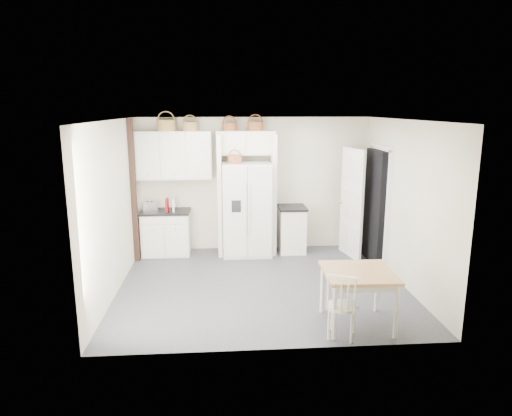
{
  "coord_description": "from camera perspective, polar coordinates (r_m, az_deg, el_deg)",
  "views": [
    {
      "loc": [
        -0.61,
        -6.84,
        2.79
      ],
      "look_at": [
        -0.06,
        0.4,
        1.17
      ],
      "focal_mm": 32.0,
      "sensor_mm": 36.0,
      "label": 1
    }
  ],
  "objects": [
    {
      "name": "basket_bridge_a",
      "position": [
        8.68,
        -3.35,
        10.12
      ],
      "size": [
        0.28,
        0.28,
        0.15
      ],
      "primitive_type": "cylinder",
      "color": "brown",
      "rests_on": "bridge_cabinet"
    },
    {
      "name": "base_cab_right",
      "position": [
        8.96,
        4.49,
        -2.76
      ],
      "size": [
        0.49,
        0.59,
        0.86
      ],
      "primitive_type": "cube",
      "color": "silver",
      "rests_on": "floor"
    },
    {
      "name": "ceiling",
      "position": [
        6.87,
        0.8,
        10.96
      ],
      "size": [
        4.5,
        4.5,
        0.0
      ],
      "primitive_type": "plane",
      "color": "white",
      "rests_on": "wall_back"
    },
    {
      "name": "basket_bridge_b",
      "position": [
        8.71,
        -0.07,
        10.2
      ],
      "size": [
        0.3,
        0.3,
        0.17
      ],
      "primitive_type": "cylinder",
      "color": "brown",
      "rests_on": "bridge_cabinet"
    },
    {
      "name": "counter_right",
      "position": [
        8.86,
        4.54,
        0.05
      ],
      "size": [
        0.53,
        0.63,
        0.04
      ],
      "primitive_type": "cube",
      "color": "black",
      "rests_on": "base_cab_right"
    },
    {
      "name": "dining_table",
      "position": [
        6.16,
        12.54,
        -10.93
      ],
      "size": [
        0.91,
        0.91,
        0.74
      ],
      "primitive_type": "cube",
      "rotation": [
        0.0,
        0.0,
        -0.03
      ],
      "color": "olive",
      "rests_on": "floor"
    },
    {
      "name": "windsor_chair",
      "position": [
        5.81,
        10.74,
        -11.99
      ],
      "size": [
        0.5,
        0.48,
        0.8
      ],
      "primitive_type": "cube",
      "rotation": [
        0.0,
        0.0,
        -0.39
      ],
      "color": "silver",
      "rests_on": "floor"
    },
    {
      "name": "doorway_void",
      "position": [
        8.5,
        14.81,
        0.13
      ],
      "size": [
        0.18,
        0.85,
        2.05
      ],
      "primitive_type": "cube",
      "color": "black",
      "rests_on": "floor"
    },
    {
      "name": "basket_upper_c",
      "position": [
        8.7,
        -8.25,
        10.05
      ],
      "size": [
        0.29,
        0.29,
        0.17
      ],
      "primitive_type": "cylinder",
      "color": "brown",
      "rests_on": "upper_cabinet"
    },
    {
      "name": "trim_post",
      "position": [
        8.48,
        -15.06,
        1.98
      ],
      "size": [
        0.09,
        0.09,
        2.6
      ],
      "primitive_type": "cube",
      "color": "black",
      "rests_on": "floor"
    },
    {
      "name": "wall_left",
      "position": [
        7.19,
        -17.39,
        0.01
      ],
      "size": [
        0.0,
        4.0,
        4.0
      ],
      "primitive_type": "plane",
      "rotation": [
        1.57,
        0.0,
        1.57
      ],
      "color": "beige",
      "rests_on": "floor"
    },
    {
      "name": "cookbook_cream",
      "position": [
        8.7,
        -10.31,
        0.35
      ],
      "size": [
        0.06,
        0.17,
        0.24
      ],
      "primitive_type": "cube",
      "rotation": [
        0.0,
        0.0,
        0.14
      ],
      "color": "silver",
      "rests_on": "counter_left"
    },
    {
      "name": "wall_right",
      "position": [
        7.57,
        18.0,
        0.56
      ],
      "size": [
        0.0,
        4.0,
        4.0
      ],
      "primitive_type": "plane",
      "rotation": [
        1.57,
        0.0,
        -1.57
      ],
      "color": "beige",
      "rests_on": "floor"
    },
    {
      "name": "fridge_panel_right",
      "position": [
        8.75,
        2.13,
        1.73
      ],
      "size": [
        0.08,
        0.6,
        2.3
      ],
      "primitive_type": "cube",
      "color": "silver",
      "rests_on": "floor"
    },
    {
      "name": "upper_cabinet",
      "position": [
        8.77,
        -10.18,
        6.51
      ],
      "size": [
        1.4,
        0.34,
        0.9
      ],
      "primitive_type": "cube",
      "color": "silver",
      "rests_on": "wall_back"
    },
    {
      "name": "counter_left",
      "position": [
        8.83,
        -11.27,
        -0.45
      ],
      "size": [
        0.93,
        0.6,
        0.04
      ],
      "primitive_type": "cube",
      "color": "black",
      "rests_on": "base_cab_left"
    },
    {
      "name": "bridge_cabinet",
      "position": [
        8.71,
        -1.28,
        8.15
      ],
      "size": [
        1.12,
        0.34,
        0.45
      ],
      "primitive_type": "cube",
      "color": "silver",
      "rests_on": "wall_back"
    },
    {
      "name": "floor",
      "position": [
        7.41,
        0.74,
        -9.56
      ],
      "size": [
        4.5,
        4.5,
        0.0
      ],
      "primitive_type": "plane",
      "color": "#2D2D2F",
      "rests_on": "ground"
    },
    {
      "name": "wall_back",
      "position": [
        8.99,
        -0.36,
        2.99
      ],
      "size": [
        4.5,
        0.0,
        4.5
      ],
      "primitive_type": "plane",
      "rotation": [
        1.57,
        0.0,
        0.0
      ],
      "color": "beige",
      "rests_on": "floor"
    },
    {
      "name": "cookbook_red",
      "position": [
        8.72,
        -11.06,
        0.38
      ],
      "size": [
        0.05,
        0.17,
        0.26
      ],
      "primitive_type": "cube",
      "rotation": [
        0.0,
        0.0,
        -0.07
      ],
      "color": "maroon",
      "rests_on": "counter_left"
    },
    {
      "name": "basket_fridge_a",
      "position": [
        8.42,
        -2.67,
        6.05
      ],
      "size": [
        0.26,
        0.26,
        0.14
      ],
      "primitive_type": "cylinder",
      "color": "brown",
      "rests_on": "refrigerator"
    },
    {
      "name": "base_cab_left",
      "position": [
        8.93,
        -11.15,
        -3.15
      ],
      "size": [
        0.89,
        0.56,
        0.82
      ],
      "primitive_type": "cube",
      "color": "silver",
      "rests_on": "floor"
    },
    {
      "name": "toaster",
      "position": [
        8.82,
        -13.14,
        0.19
      ],
      "size": [
        0.3,
        0.23,
        0.18
      ],
      "primitive_type": "cube",
      "rotation": [
        0.0,
        0.0,
        0.33
      ],
      "color": "silver",
      "rests_on": "counter_left"
    },
    {
      "name": "refrigerator",
      "position": [
        8.68,
        -1.17,
        -0.13
      ],
      "size": [
        0.92,
        0.74,
        1.77
      ],
      "primitive_type": "cube",
      "color": "silver",
      "rests_on": "floor"
    },
    {
      "name": "fridge_panel_left",
      "position": [
        8.7,
        -4.56,
        1.63
      ],
      "size": [
        0.08,
        0.6,
        2.3
      ],
      "primitive_type": "cube",
      "color": "silver",
      "rests_on": "floor"
    },
    {
      "name": "basket_upper_b",
      "position": [
        8.74,
        -11.16,
        10.1
      ],
      "size": [
        0.35,
        0.35,
        0.21
      ],
      "primitive_type": "cylinder",
      "color": "brown",
      "rests_on": "upper_cabinet"
    },
    {
      "name": "door_slab",
      "position": [
        8.71,
        11.86,
        0.57
      ],
      "size": [
        0.21,
        0.79,
        2.05
      ],
      "primitive_type": "cube",
      "rotation": [
        0.0,
        0.0,
        -1.36
      ],
      "color": "white",
      "rests_on": "floor"
    }
  ]
}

